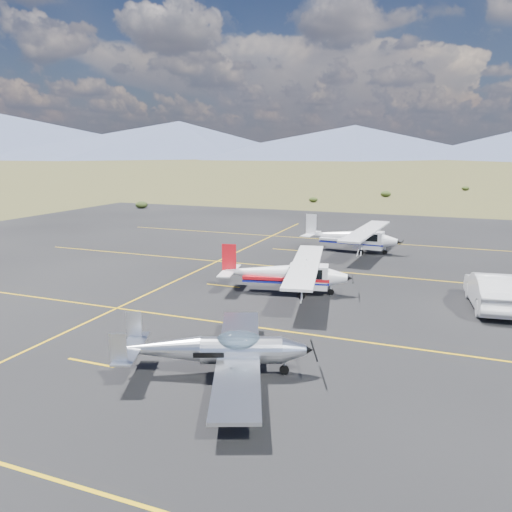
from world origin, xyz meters
The scene contains 6 objects.
ground centered at (0.00, 0.00, 0.00)m, with size 1600.00×1600.00×0.00m, color #383D1C.
apron centered at (0.00, 7.00, 0.00)m, with size 72.00×72.00×0.02m, color black.
aircraft_low_wing centered at (1.65, -2.72, 0.90)m, with size 6.36×8.48×1.88m.
aircraft_cessna centered at (0.68, 7.42, 1.12)m, with size 6.24×9.97×2.52m.
aircraft_plain centered at (1.83, 19.54, 1.17)m, with size 6.22×10.37×2.62m.
sedan centered at (10.55, 8.53, 0.87)m, with size 1.82×5.23×1.72m, color silver.
Camera 1 is at (8.43, -16.68, 7.37)m, focal length 35.00 mm.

